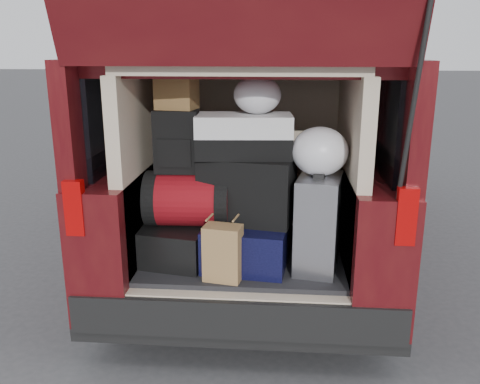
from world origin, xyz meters
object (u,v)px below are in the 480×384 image
object	(u,v)px
black_hardshell	(180,239)
navy_hardshell	(249,240)
kraft_bag	(223,253)
red_duffel	(188,199)
backpack	(177,141)
silver_roller	(318,223)
black_soft_case	(247,189)
twotone_duffel	(244,136)

from	to	relation	value
black_hardshell	navy_hardshell	size ratio (longest dim) A/B	0.95
kraft_bag	red_duffel	distance (m)	0.44
black_hardshell	navy_hardshell	xyz separation A→B (m)	(0.44, -0.03, 0.02)
red_duffel	kraft_bag	bearing A→B (deg)	-49.94
navy_hardshell	backpack	world-z (taller)	backpack
kraft_bag	red_duffel	size ratio (longest dim) A/B	0.64
silver_roller	backpack	size ratio (longest dim) A/B	1.53
navy_hardshell	red_duffel	distance (m)	0.46
navy_hardshell	kraft_bag	world-z (taller)	kraft_bag
black_hardshell	red_duffel	xyz separation A→B (m)	(0.06, -0.04, 0.28)
backpack	black_hardshell	bearing A→B (deg)	94.16
silver_roller	black_soft_case	world-z (taller)	black_soft_case
red_duffel	black_soft_case	world-z (taller)	black_soft_case
navy_hardshell	twotone_duffel	world-z (taller)	twotone_duffel
black_soft_case	silver_roller	bearing A→B (deg)	-2.99
navy_hardshell	black_soft_case	distance (m)	0.33
kraft_bag	backpack	bearing A→B (deg)	145.82
red_duffel	twotone_duffel	xyz separation A→B (m)	(0.34, 0.03, 0.39)
black_hardshell	twotone_duffel	xyz separation A→B (m)	(0.40, -0.01, 0.67)
black_soft_case	twotone_duffel	xyz separation A→B (m)	(-0.02, 0.01, 0.32)
black_hardshell	black_soft_case	size ratio (longest dim) A/B	1.03
black_hardshell	navy_hardshell	world-z (taller)	navy_hardshell
navy_hardshell	backpack	distance (m)	0.76
black_hardshell	red_duffel	world-z (taller)	red_duffel
navy_hardshell	kraft_bag	distance (m)	0.32
red_duffel	backpack	xyz separation A→B (m)	(-0.06, 0.02, 0.35)
red_duffel	silver_roller	bearing A→B (deg)	-6.59
black_hardshell	silver_roller	world-z (taller)	silver_roller
backpack	black_soft_case	bearing A→B (deg)	-1.95
black_hardshell	black_soft_case	distance (m)	0.55
twotone_duffel	red_duffel	bearing A→B (deg)	-178.37
navy_hardshell	backpack	bearing A→B (deg)	-174.55
black_hardshell	red_duffel	size ratio (longest dim) A/B	1.12
navy_hardshell	black_soft_case	xyz separation A→B (m)	(-0.01, 0.01, 0.33)
black_soft_case	twotone_duffel	distance (m)	0.33
black_hardshell	twotone_duffel	world-z (taller)	twotone_duffel
navy_hardshell	kraft_bag	size ratio (longest dim) A/B	1.83
kraft_bag	navy_hardshell	bearing A→B (deg)	76.61
navy_hardshell	kraft_bag	xyz separation A→B (m)	(-0.13, -0.29, 0.03)
black_hardshell	black_soft_case	world-z (taller)	black_soft_case
black_hardshell	navy_hardshell	distance (m)	0.44
silver_roller	backpack	xyz separation A→B (m)	(-0.85, 0.10, 0.46)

